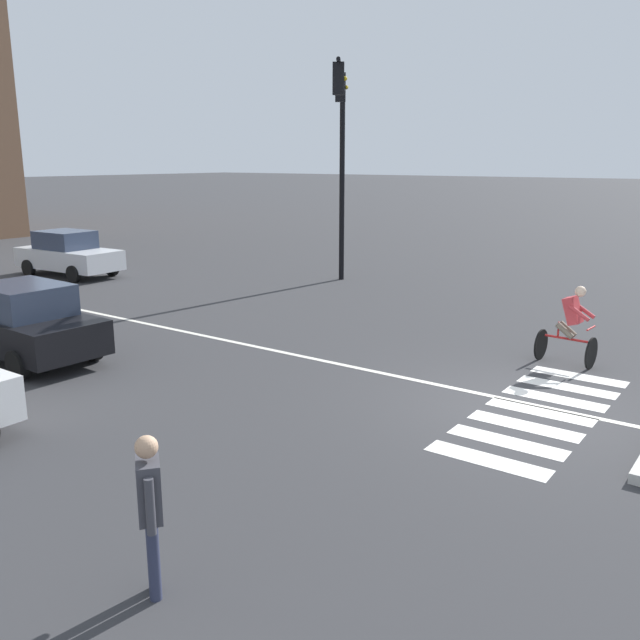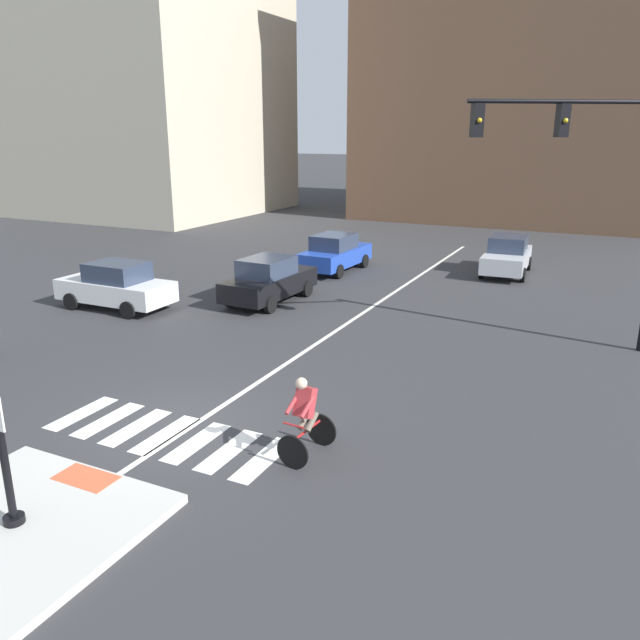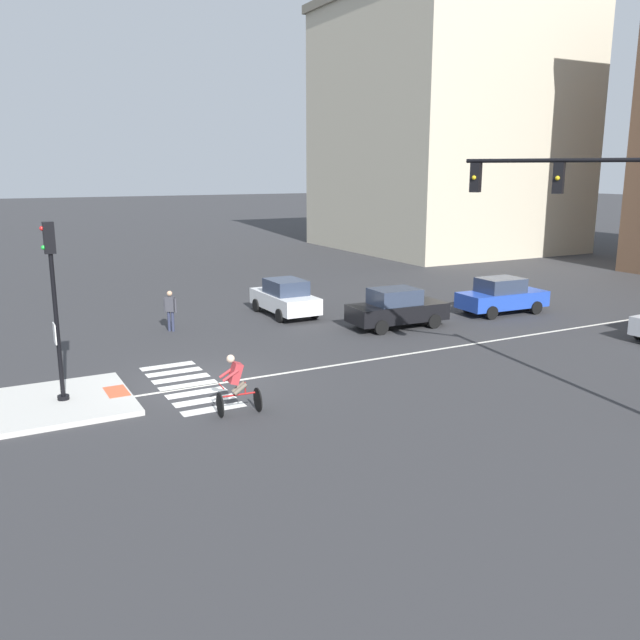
{
  "view_description": "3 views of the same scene",
  "coord_description": "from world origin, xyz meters",
  "views": [
    {
      "loc": [
        -10.88,
        -3.59,
        4.17
      ],
      "look_at": [
        -0.2,
        4.11,
        1.01
      ],
      "focal_mm": 37.74,
      "sensor_mm": 36.0,
      "label": 1
    },
    {
      "loc": [
        7.9,
        -9.38,
        5.95
      ],
      "look_at": [
        0.82,
        5.17,
        1.06
      ],
      "focal_mm": 35.16,
      "sensor_mm": 36.0,
      "label": 2
    },
    {
      "loc": [
        18.91,
        -5.89,
        6.41
      ],
      "look_at": [
        1.22,
        3.54,
        1.87
      ],
      "focal_mm": 37.33,
      "sensor_mm": 36.0,
      "label": 3
    }
  ],
  "objects": [
    {
      "name": "ground_plane",
      "position": [
        0.0,
        0.0,
        0.0
      ],
      "size": [
        300.0,
        300.0,
        0.0
      ],
      "primitive_type": "plane",
      "color": "#333335"
    },
    {
      "name": "traffic_island",
      "position": [
        0.0,
        -3.94,
        0.07
      ],
      "size": [
        3.85,
        3.6,
        0.15
      ],
      "primitive_type": "cube",
      "color": "beige",
      "rests_on": "ground"
    },
    {
      "name": "tactile_pad_front",
      "position": [
        0.0,
        -2.49,
        0.15
      ],
      "size": [
        1.1,
        0.6,
        0.01
      ],
      "primitive_type": "cube",
      "color": "#DB5B38",
      "rests_on": "traffic_island"
    },
    {
      "name": "crosswalk_stripe_a",
      "position": [
        -2.32,
        -0.36,
        0.0
      ],
      "size": [
        0.44,
        1.8,
        0.01
      ],
      "primitive_type": "cube",
      "color": "silver",
      "rests_on": "ground"
    },
    {
      "name": "crosswalk_stripe_b",
      "position": [
        -1.55,
        -0.36,
        0.0
      ],
      "size": [
        0.44,
        1.8,
        0.01
      ],
      "primitive_type": "cube",
      "color": "silver",
      "rests_on": "ground"
    },
    {
      "name": "crosswalk_stripe_c",
      "position": [
        -0.77,
        -0.36,
        0.0
      ],
      "size": [
        0.44,
        1.8,
        0.01
      ],
      "primitive_type": "cube",
      "color": "silver",
      "rests_on": "ground"
    },
    {
      "name": "crosswalk_stripe_d",
      "position": [
        0.0,
        -0.36,
        0.0
      ],
      "size": [
        0.44,
        1.8,
        0.01
      ],
      "primitive_type": "cube",
      "color": "silver",
      "rests_on": "ground"
    },
    {
      "name": "crosswalk_stripe_e",
      "position": [
        0.77,
        -0.36,
        0.0
      ],
      "size": [
        0.44,
        1.8,
        0.01
      ],
      "primitive_type": "cube",
      "color": "silver",
      "rests_on": "ground"
    },
    {
      "name": "crosswalk_stripe_f",
      "position": [
        1.55,
        -0.36,
        0.0
      ],
      "size": [
        0.44,
        1.8,
        0.01
      ],
      "primitive_type": "cube",
      "color": "silver",
      "rests_on": "ground"
    },
    {
      "name": "crosswalk_stripe_g",
      "position": [
        2.32,
        -0.36,
        0.0
      ],
      "size": [
        0.44,
        1.8,
        0.01
      ],
      "primitive_type": "cube",
      "color": "silver",
      "rests_on": "ground"
    },
    {
      "name": "lane_centre_line",
      "position": [
        0.25,
        10.0,
        0.0
      ],
      "size": [
        0.14,
        28.0,
        0.01
      ],
      "primitive_type": "cube",
      "color": "silver",
      "rests_on": "ground"
    },
    {
      "name": "traffic_light_mast",
      "position": [
        7.3,
        8.68,
        4.8
      ],
      "size": [
        4.75,
        3.12,
        6.9
      ],
      "color": "black",
      "rests_on": "ground"
    },
    {
      "name": "building_corner_left",
      "position": [
        0.05,
        40.18,
        9.42
      ],
      "size": [
        20.33,
        18.59,
        18.8
      ],
      "color": "brown",
      "rests_on": "ground"
    },
    {
      "name": "building_corner_right",
      "position": [
        -25.76,
        29.41,
        9.94
      ],
      "size": [
        18.1,
        16.81,
        19.83
      ],
      "color": "beige",
      "rests_on": "ground"
    },
    {
      "name": "car_blue_westbound_distant",
      "position": [
        -3.42,
        15.39,
        0.81
      ],
      "size": [
        1.99,
        4.17,
        1.64
      ],
      "color": "#2347B7",
      "rests_on": "ground"
    },
    {
      "name": "car_white_cross_left",
      "position": [
        -7.7,
        6.5,
        0.81
      ],
      "size": [
        4.11,
        1.86,
        1.64
      ],
      "color": "white",
      "rests_on": "ground"
    },
    {
      "name": "car_silver_eastbound_distant",
      "position": [
        3.51,
        18.09,
        0.81
      ],
      "size": [
        2.01,
        4.18,
        1.64
      ],
      "color": "silver",
      "rests_on": "ground"
    },
    {
      "name": "car_black_westbound_far",
      "position": [
        -3.38,
        9.59,
        0.81
      ],
      "size": [
        1.97,
        4.16,
        1.64
      ],
      "color": "black",
      "rests_on": "ground"
    },
    {
      "name": "cyclist",
      "position": [
        3.01,
        0.06,
        0.87
      ],
      "size": [
        0.74,
        1.14,
        1.68
      ],
      "color": "black",
      "rests_on": "ground"
    }
  ]
}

